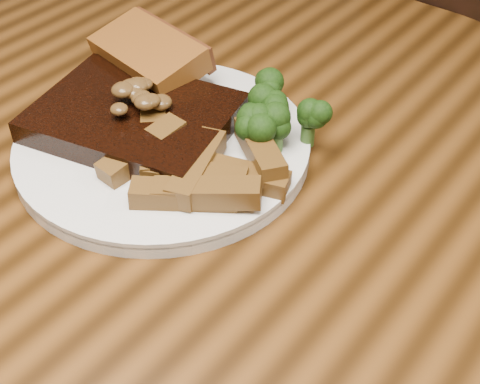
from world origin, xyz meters
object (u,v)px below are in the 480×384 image
object	(u,v)px
steak	(134,119)
plate	(163,146)
potato_wedges	(203,161)
dining_table	(242,290)
garlic_bread	(150,71)

from	to	relation	value
steak	plate	bearing A→B (deg)	-7.13
potato_wedges	dining_table	bearing A→B (deg)	-15.63
garlic_bread	plate	bearing A→B (deg)	-31.30
dining_table	potato_wedges	distance (m)	0.13
dining_table	plate	xyz separation A→B (m)	(-0.11, 0.03, 0.10)
garlic_bread	potato_wedges	xyz separation A→B (m)	(0.13, -0.08, -0.00)
steak	garlic_bread	world-z (taller)	same
dining_table	steak	bearing A→B (deg)	171.34
steak	potato_wedges	size ratio (longest dim) A/B	1.55
plate	steak	world-z (taller)	steak
plate	garlic_bread	size ratio (longest dim) A/B	2.30
steak	dining_table	bearing A→B (deg)	-21.92
plate	garlic_bread	xyz separation A→B (m)	(-0.08, 0.07, 0.02)
plate	garlic_bread	world-z (taller)	garlic_bread
plate	potato_wedges	xyz separation A→B (m)	(0.06, -0.01, 0.02)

